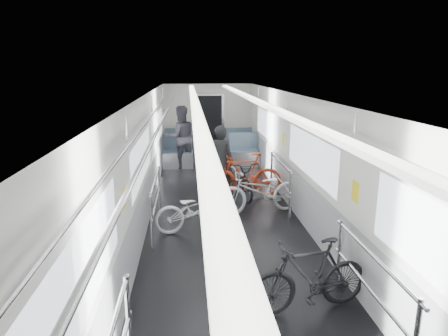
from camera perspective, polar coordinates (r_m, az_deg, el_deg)
The scene contains 8 objects.
car_shell at distance 8.74m, azimuth -0.65°, elevation 2.34°, with size 3.02×14.01×2.41m.
bike_left_far at distance 7.31m, azimuth -3.81°, elevation -5.87°, with size 0.55×1.57×0.83m, color silver.
bike_right_near at distance 5.09m, azimuth 12.12°, elevation -14.82°, with size 0.44×1.55×0.93m, color black.
bike_right_mid at distance 8.15m, azimuth 5.19°, elevation -3.27°, with size 0.64×1.83×0.96m, color #ABACB0.
bike_right_far at distance 9.18m, azimuth 3.00°, elevation -1.02°, with size 0.49×1.72×1.03m, color #AF3115.
bike_aisle at distance 9.22m, azimuth 2.10°, elevation -1.45°, with size 0.58×1.67×0.88m, color black.
person_standing at distance 9.18m, azimuth -0.53°, elevation 1.01°, with size 0.61×0.40×1.66m, color black.
person_seated at distance 11.89m, azimuth -6.19°, elevation 4.40°, with size 0.90×0.70×1.85m, color #2A2930.
Camera 1 is at (-0.66, -6.75, 2.89)m, focal length 32.00 mm.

